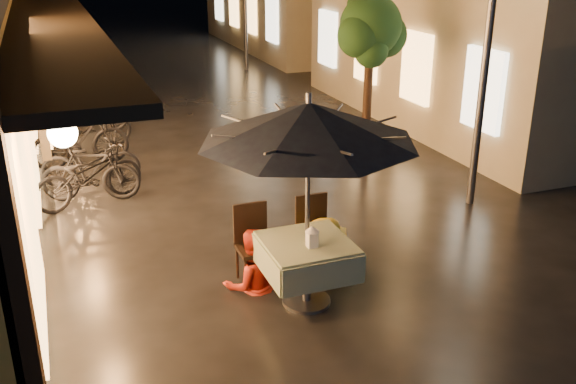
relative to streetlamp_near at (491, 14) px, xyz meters
name	(u,v)px	position (x,y,z in m)	size (l,w,h in m)	color
ground	(357,298)	(-3.00, -2.00, -2.92)	(90.00, 90.00, 0.00)	black
street_tree	(371,30)	(-0.59, 2.51, -0.50)	(1.43, 1.20, 3.15)	black
streetlamp_near	(491,14)	(0.00, 0.00, 0.00)	(0.36, 0.36, 4.23)	#59595E
cafe_table	(307,257)	(-3.59, -1.88, -2.33)	(0.99, 0.99, 0.78)	#59595E
patio_umbrella	(308,122)	(-3.59, -1.88, -0.77)	(2.36, 2.36, 2.46)	#59595E
cafe_chair_left	(253,240)	(-3.99, -1.14, -2.38)	(0.42, 0.42, 0.97)	black
cafe_chair_right	(314,230)	(-3.19, -1.14, -2.38)	(0.42, 0.42, 0.97)	black
table_lantern	(312,235)	(-3.59, -2.02, -2.00)	(0.16, 0.16, 0.25)	white
person_orange	(251,231)	(-4.06, -1.30, -2.19)	(0.71, 0.55, 1.46)	red
person_yellow	(326,221)	(-3.12, -1.35, -2.18)	(0.95, 0.55, 1.48)	yellow
bicycle_0	(88,175)	(-5.65, 2.10, -2.44)	(0.63, 1.80, 0.95)	black
bicycle_1	(90,173)	(-5.62, 2.23, -2.45)	(0.44, 1.56, 0.94)	black
bicycle_2	(91,160)	(-5.55, 2.99, -2.49)	(0.57, 1.63, 0.86)	black
bicycle_3	(80,139)	(-5.65, 4.02, -2.39)	(0.50, 1.76, 1.06)	black
bicycle_4	(87,127)	(-5.47, 4.92, -2.43)	(0.65, 1.85, 0.97)	black
bicycle_5	(88,109)	(-5.33, 6.36, -2.41)	(0.47, 1.68, 1.01)	black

